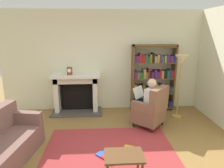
{
  "coord_description": "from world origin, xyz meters",
  "views": [
    {
      "loc": [
        -0.16,
        -2.99,
        2.15
      ],
      "look_at": [
        0.1,
        1.2,
        1.05
      ],
      "focal_mm": 32.45,
      "sensor_mm": 36.0,
      "label": 1
    }
  ],
  "objects_px": {
    "mantel_clock": "(70,71)",
    "bookshelf": "(153,79)",
    "seated_reader": "(147,100)",
    "floor_lamp": "(181,65)",
    "armchair_reading": "(151,109)",
    "side_table": "(124,159)",
    "fireplace": "(77,92)"
  },
  "relations": [
    {
      "from": "fireplace",
      "to": "bookshelf",
      "type": "xyz_separation_m",
      "value": [
        2.09,
        0.04,
        0.32
      ]
    },
    {
      "from": "floor_lamp",
      "to": "bookshelf",
      "type": "bearing_deg",
      "value": 131.25
    },
    {
      "from": "floor_lamp",
      "to": "seated_reader",
      "type": "bearing_deg",
      "value": -154.76
    },
    {
      "from": "seated_reader",
      "to": "side_table",
      "type": "relative_size",
      "value": 2.04
    },
    {
      "from": "fireplace",
      "to": "armchair_reading",
      "type": "xyz_separation_m",
      "value": [
        1.79,
        -1.05,
        -0.14
      ]
    },
    {
      "from": "fireplace",
      "to": "bookshelf",
      "type": "distance_m",
      "value": 2.12
    },
    {
      "from": "mantel_clock",
      "to": "armchair_reading",
      "type": "xyz_separation_m",
      "value": [
        1.94,
        -0.95,
        -0.73
      ]
    },
    {
      "from": "bookshelf",
      "to": "armchair_reading",
      "type": "relative_size",
      "value": 1.86
    },
    {
      "from": "fireplace",
      "to": "bookshelf",
      "type": "relative_size",
      "value": 0.74
    },
    {
      "from": "armchair_reading",
      "to": "floor_lamp",
      "type": "relative_size",
      "value": 0.61
    },
    {
      "from": "fireplace",
      "to": "side_table",
      "type": "height_order",
      "value": "fireplace"
    },
    {
      "from": "bookshelf",
      "to": "seated_reader",
      "type": "height_order",
      "value": "bookshelf"
    },
    {
      "from": "fireplace",
      "to": "floor_lamp",
      "type": "xyz_separation_m",
      "value": [
        2.6,
        -0.55,
        0.79
      ]
    },
    {
      "from": "bookshelf",
      "to": "side_table",
      "type": "relative_size",
      "value": 3.23
    },
    {
      "from": "fireplace",
      "to": "armchair_reading",
      "type": "distance_m",
      "value": 2.08
    },
    {
      "from": "fireplace",
      "to": "seated_reader",
      "type": "xyz_separation_m",
      "value": [
        1.71,
        -0.97,
        0.06
      ]
    },
    {
      "from": "armchair_reading",
      "to": "fireplace",
      "type": "bearing_deg",
      "value": -78.67
    },
    {
      "from": "mantel_clock",
      "to": "seated_reader",
      "type": "xyz_separation_m",
      "value": [
        1.85,
        -0.87,
        -0.53
      ]
    },
    {
      "from": "fireplace",
      "to": "mantel_clock",
      "type": "xyz_separation_m",
      "value": [
        -0.14,
        -0.1,
        0.59
      ]
    },
    {
      "from": "mantel_clock",
      "to": "seated_reader",
      "type": "bearing_deg",
      "value": -25.3
    },
    {
      "from": "seated_reader",
      "to": "floor_lamp",
      "type": "xyz_separation_m",
      "value": [
        0.9,
        0.42,
        0.73
      ]
    },
    {
      "from": "floor_lamp",
      "to": "mantel_clock",
      "type": "bearing_deg",
      "value": 170.7
    },
    {
      "from": "seated_reader",
      "to": "floor_lamp",
      "type": "distance_m",
      "value": 1.23
    },
    {
      "from": "armchair_reading",
      "to": "bookshelf",
      "type": "bearing_deg",
      "value": -153.64
    },
    {
      "from": "mantel_clock",
      "to": "bookshelf",
      "type": "distance_m",
      "value": 2.25
    },
    {
      "from": "mantel_clock",
      "to": "floor_lamp",
      "type": "xyz_separation_m",
      "value": [
        2.75,
        -0.45,
        0.2
      ]
    },
    {
      "from": "bookshelf",
      "to": "seated_reader",
      "type": "distance_m",
      "value": 1.11
    },
    {
      "from": "bookshelf",
      "to": "seated_reader",
      "type": "relative_size",
      "value": 1.59
    },
    {
      "from": "side_table",
      "to": "seated_reader",
      "type": "bearing_deg",
      "value": 67.61
    },
    {
      "from": "mantel_clock",
      "to": "armchair_reading",
      "type": "relative_size",
      "value": 0.21
    },
    {
      "from": "mantel_clock",
      "to": "armchair_reading",
      "type": "height_order",
      "value": "mantel_clock"
    },
    {
      "from": "seated_reader",
      "to": "side_table",
      "type": "height_order",
      "value": "seated_reader"
    }
  ]
}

